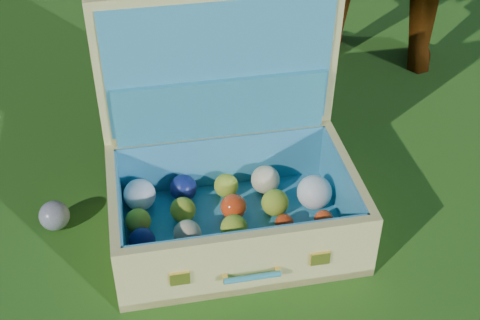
% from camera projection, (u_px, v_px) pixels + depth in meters
% --- Properties ---
extents(ground, '(60.00, 60.00, 0.00)m').
position_uv_depth(ground, '(228.00, 205.00, 1.85)').
color(ground, '#215114').
rests_on(ground, ground).
extents(stray_ball, '(0.08, 0.08, 0.08)m').
position_uv_depth(stray_ball, '(54.00, 216.00, 1.76)').
color(stray_ball, teal).
rests_on(stray_ball, ground).
extents(suitcase, '(0.74, 0.64, 0.60)m').
position_uv_depth(suitcase, '(228.00, 168.00, 1.71)').
color(suitcase, '#CEC36F').
rests_on(suitcase, ground).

